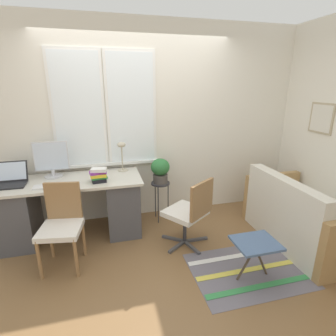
{
  "coord_description": "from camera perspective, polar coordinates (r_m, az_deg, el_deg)",
  "views": [
    {
      "loc": [
        -0.52,
        -2.86,
        1.88
      ],
      "look_at": [
        0.27,
        0.17,
        0.88
      ],
      "focal_mm": 28.0,
      "sensor_mm": 36.0,
      "label": 1
    }
  ],
  "objects": [
    {
      "name": "folding_stool",
      "position": [
        2.81,
        18.54,
        -15.62
      ],
      "size": [
        0.42,
        0.36,
        0.42
      ],
      "color": "slate",
      "rests_on": "ground_plane"
    },
    {
      "name": "wall_back_with_window",
      "position": [
        3.7,
        -6.69,
        9.47
      ],
      "size": [
        9.0,
        0.12,
        2.7
      ],
      "color": "white",
      "rests_on": "ground_plane"
    },
    {
      "name": "office_chair_swivel",
      "position": [
        3.14,
        4.8,
        -9.44
      ],
      "size": [
        0.61,
        0.62,
        0.86
      ],
      "rotation": [
        0.0,
        0.0,
        3.76
      ],
      "color": "#47474C",
      "rests_on": "ground_plane"
    },
    {
      "name": "desk_lamp",
      "position": [
        3.53,
        -10.04,
        3.69
      ],
      "size": [
        0.14,
        0.14,
        0.39
      ],
      "color": "#BCB299",
      "rests_on": "desk"
    },
    {
      "name": "desk",
      "position": [
        3.55,
        -20.06,
        -7.99
      ],
      "size": [
        1.73,
        0.69,
        0.77
      ],
      "color": "beige",
      "rests_on": "ground_plane"
    },
    {
      "name": "mouse",
      "position": [
        3.25,
        -19.78,
        -3.15
      ],
      "size": [
        0.04,
        0.06,
        0.03
      ],
      "color": "slate",
      "rests_on": "desk"
    },
    {
      "name": "laptop",
      "position": [
        3.55,
        -31.05,
        -2.27
      ],
      "size": [
        0.34,
        0.33,
        0.25
      ],
      "color": "black",
      "rests_on": "desk"
    },
    {
      "name": "wall_right_with_picture",
      "position": [
        4.08,
        30.59,
        7.84
      ],
      "size": [
        0.08,
        9.0,
        2.7
      ],
      "color": "white",
      "rests_on": "ground_plane"
    },
    {
      "name": "keyboard",
      "position": [
        3.28,
        -24.21,
        -3.63
      ],
      "size": [
        0.37,
        0.13,
        0.02
      ],
      "color": "silver",
      "rests_on": "desk"
    },
    {
      "name": "monitor",
      "position": [
        3.55,
        -24.04,
        1.69
      ],
      "size": [
        0.41,
        0.22,
        0.45
      ],
      "color": "silver",
      "rests_on": "desk"
    },
    {
      "name": "potted_plant",
      "position": [
        3.6,
        -1.69,
        -0.38
      ],
      "size": [
        0.26,
        0.26,
        0.35
      ],
      "color": "#514C47",
      "rests_on": "plant_stand"
    },
    {
      "name": "ground_plane",
      "position": [
        3.46,
        -3.69,
        -15.23
      ],
      "size": [
        14.0,
        14.0,
        0.0
      ],
      "primitive_type": "plane",
      "color": "brown"
    },
    {
      "name": "plant_stand",
      "position": [
        3.69,
        -1.65,
        -4.14
      ],
      "size": [
        0.26,
        0.26,
        0.57
      ],
      "color": "#333338",
      "rests_on": "ground_plane"
    },
    {
      "name": "book_stack",
      "position": [
        3.23,
        -14.88,
        -1.5
      ],
      "size": [
        0.21,
        0.17,
        0.17
      ],
      "color": "black",
      "rests_on": "desk"
    },
    {
      "name": "floor_rug_striped",
      "position": [
        3.09,
        16.94,
        -20.5
      ],
      "size": [
        1.18,
        0.85,
        0.01
      ],
      "color": "slate",
      "rests_on": "ground_plane"
    },
    {
      "name": "desk_chair_wooden",
      "position": [
        3.04,
        -22.14,
        -11.08
      ],
      "size": [
        0.47,
        0.48,
        0.89
      ],
      "rotation": [
        0.0,
        0.0,
        -0.16
      ],
      "color": "olive",
      "rests_on": "ground_plane"
    },
    {
      "name": "couch_loveseat",
      "position": [
        3.67,
        27.04,
        -10.03
      ],
      "size": [
        0.84,
        1.45,
        0.85
      ],
      "rotation": [
        0.0,
        0.0,
        1.57
      ],
      "color": "silver",
      "rests_on": "ground_plane"
    }
  ]
}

